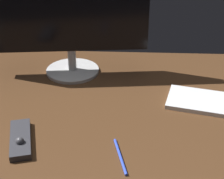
# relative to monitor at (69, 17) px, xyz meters

# --- Properties ---
(desk) EXTENTS (1.40, 0.84, 0.02)m
(desk) POSITION_rel_monitor_xyz_m (0.12, -0.22, -0.23)
(desk) COLOR #4C301C
(desk) RESTS_ON ground
(monitor) EXTENTS (0.56, 0.20, 0.39)m
(monitor) POSITION_rel_monitor_xyz_m (0.00, 0.00, 0.00)
(monitor) COLOR silver
(monitor) RESTS_ON desk
(keyboard) EXTENTS (0.39, 0.22, 0.01)m
(keyboard) POSITION_rel_monitor_xyz_m (0.52, -0.22, -0.21)
(keyboard) COLOR silver
(keyboard) RESTS_ON desk
(media_remote) EXTENTS (0.10, 0.18, 0.03)m
(media_remote) POSITION_rel_monitor_xyz_m (-0.08, -0.44, -0.21)
(media_remote) COLOR #2D2D33
(media_remote) RESTS_ON desk
(pen) EXTENTS (0.04, 0.14, 0.01)m
(pen) POSITION_rel_monitor_xyz_m (0.20, -0.49, -0.21)
(pen) COLOR blue
(pen) RESTS_ON desk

